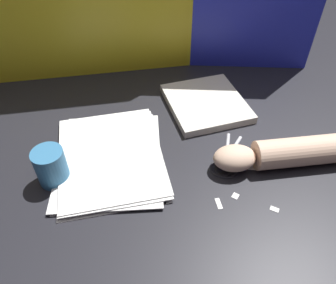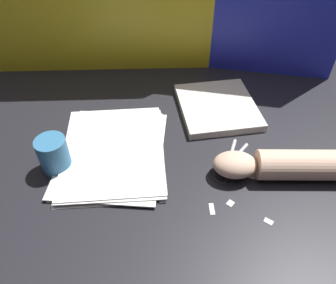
{
  "view_description": "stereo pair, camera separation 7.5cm",
  "coord_description": "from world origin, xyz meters",
  "px_view_note": "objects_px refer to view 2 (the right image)",
  "views": [
    {
      "loc": [
        -0.07,
        -0.58,
        0.58
      ],
      "look_at": [
        0.01,
        -0.04,
        0.06
      ],
      "focal_mm": 35.0,
      "sensor_mm": 36.0,
      "label": 1
    },
    {
      "loc": [
        0.0,
        -0.58,
        0.58
      ],
      "look_at": [
        0.01,
        -0.04,
        0.06
      ],
      "focal_mm": 35.0,
      "sensor_mm": 36.0,
      "label": 2
    }
  ],
  "objects_px": {
    "mug": "(53,155)",
    "paper_stack": "(112,152)",
    "book_closed": "(216,107)",
    "scissors": "(225,168)",
    "hand_forearm": "(283,165)"
  },
  "relations": [
    {
      "from": "book_closed",
      "to": "mug",
      "type": "distance_m",
      "value": 0.46
    },
    {
      "from": "paper_stack",
      "to": "book_closed",
      "type": "bearing_deg",
      "value": 32.06
    },
    {
      "from": "hand_forearm",
      "to": "mug",
      "type": "relative_size",
      "value": 3.53
    },
    {
      "from": "scissors",
      "to": "mug",
      "type": "distance_m",
      "value": 0.4
    },
    {
      "from": "paper_stack",
      "to": "hand_forearm",
      "type": "height_order",
      "value": "hand_forearm"
    },
    {
      "from": "scissors",
      "to": "hand_forearm",
      "type": "distance_m",
      "value": 0.13
    },
    {
      "from": "book_closed",
      "to": "hand_forearm",
      "type": "height_order",
      "value": "hand_forearm"
    },
    {
      "from": "book_closed",
      "to": "scissors",
      "type": "bearing_deg",
      "value": -91.29
    },
    {
      "from": "scissors",
      "to": "mug",
      "type": "bearing_deg",
      "value": 178.82
    },
    {
      "from": "paper_stack",
      "to": "hand_forearm",
      "type": "relative_size",
      "value": 1.08
    },
    {
      "from": "paper_stack",
      "to": "scissors",
      "type": "relative_size",
      "value": 2.13
    },
    {
      "from": "book_closed",
      "to": "mug",
      "type": "relative_size",
      "value": 2.94
    },
    {
      "from": "book_closed",
      "to": "mug",
      "type": "bearing_deg",
      "value": -151.47
    },
    {
      "from": "mug",
      "to": "paper_stack",
      "type": "bearing_deg",
      "value": 19.82
    },
    {
      "from": "book_closed",
      "to": "hand_forearm",
      "type": "bearing_deg",
      "value": -64.04
    }
  ]
}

